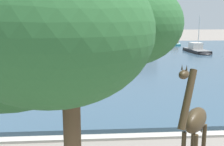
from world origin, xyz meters
name	(u,v)px	position (x,y,z in m)	size (l,w,h in m)	color
harbor_water	(86,57)	(0.00, 33.78, 0.17)	(83.37, 53.49, 0.34)	#334C60
quay_edge_coping	(73,138)	(0.00, 6.79, 0.06)	(83.37, 0.50, 0.12)	#ADA89E
giraffe_statue	(194,124)	(4.10, 3.11, 2.12)	(1.73, 2.07, 4.15)	#382B19
sailboat_teal	(174,43)	(18.16, 51.22, 0.52)	(3.82, 8.28, 8.83)	teal
sailboat_black	(198,51)	(17.29, 36.14, 0.59)	(2.36, 7.33, 6.03)	black
sailboat_white	(137,47)	(8.87, 43.63, 0.59)	(3.22, 6.93, 9.68)	white
shade_tree	(55,33)	(0.02, 2.37, 4.96)	(6.77, 6.63, 6.69)	brown
townhouse_tall_gabled	(40,20)	(-12.40, 66.33, 5.44)	(6.19, 5.31, 10.86)	#C6B293
townhouse_end_terrace	(86,21)	(-0.76, 65.26, 5.09)	(7.13, 7.48, 10.15)	tan
townhouse_corner_house	(143,24)	(13.63, 62.65, 4.31)	(6.35, 5.78, 8.59)	#C6B293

